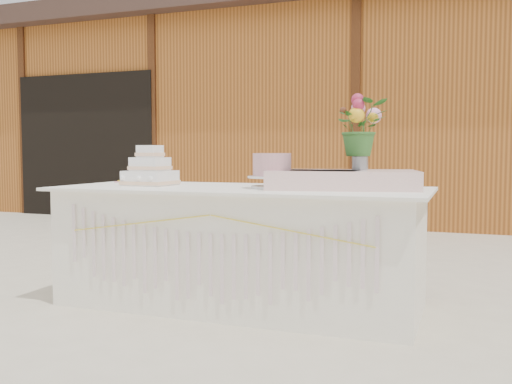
# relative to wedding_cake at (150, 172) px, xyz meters

# --- Properties ---
(ground) EXTENTS (80.00, 80.00, 0.00)m
(ground) POSITION_rel_wedding_cake_xyz_m (0.66, 0.00, -0.86)
(ground) COLOR beige
(ground) RESTS_ON ground
(barn) EXTENTS (12.60, 4.60, 3.30)m
(barn) POSITION_rel_wedding_cake_xyz_m (0.65, 6.00, 0.81)
(barn) COLOR #AD6224
(barn) RESTS_ON ground
(cake_table) EXTENTS (2.40, 1.00, 0.77)m
(cake_table) POSITION_rel_wedding_cake_xyz_m (0.66, -0.00, -0.48)
(cake_table) COLOR white
(cake_table) RESTS_ON ground
(wedding_cake) EXTENTS (0.31, 0.31, 0.27)m
(wedding_cake) POSITION_rel_wedding_cake_xyz_m (0.00, 0.00, 0.00)
(wedding_cake) COLOR white
(wedding_cake) RESTS_ON cake_table
(pink_cake_stand) EXTENTS (0.31, 0.31, 0.22)m
(pink_cake_stand) POSITION_rel_wedding_cake_xyz_m (0.89, -0.03, 0.03)
(pink_cake_stand) COLOR silver
(pink_cake_stand) RESTS_ON cake_table
(satin_runner) EXTENTS (1.00, 0.70, 0.11)m
(satin_runner) POSITION_rel_wedding_cake_xyz_m (1.31, 0.08, -0.04)
(satin_runner) COLOR #F8CDC7
(satin_runner) RESTS_ON cake_table
(flower_vase) EXTENTS (0.10, 0.10, 0.14)m
(flower_vase) POSITION_rel_wedding_cake_xyz_m (1.41, 0.16, 0.09)
(flower_vase) COLOR #A7A6AB
(flower_vase) RESTS_ON satin_runner
(bouquet) EXTENTS (0.41, 0.40, 0.35)m
(bouquet) POSITION_rel_wedding_cake_xyz_m (1.41, 0.16, 0.33)
(bouquet) COLOR #346B2A
(bouquet) RESTS_ON flower_vase
(loose_flowers) EXTENTS (0.17, 0.35, 0.02)m
(loose_flowers) POSITION_rel_wedding_cake_xyz_m (-0.36, 0.14, -0.08)
(loose_flowers) COLOR #CE7E92
(loose_flowers) RESTS_ON cake_table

